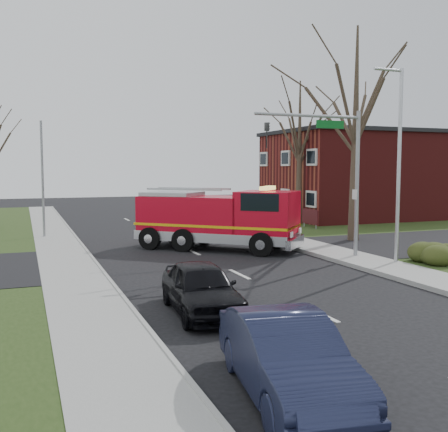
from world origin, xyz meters
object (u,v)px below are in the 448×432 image
object	(u,v)px
parked_car_maroon	(201,288)
parked_car_gray	(287,357)
fire_engine	(219,221)
traffic_signal_mast	(334,157)

from	to	relation	value
parked_car_maroon	parked_car_gray	xyz separation A→B (m)	(-0.32, -5.87, 0.00)
fire_engine	parked_car_maroon	xyz separation A→B (m)	(-4.72, -11.13, -0.75)
parked_car_maroon	traffic_signal_mast	bearing A→B (deg)	40.38
parked_car_maroon	fire_engine	bearing A→B (deg)	70.75
traffic_signal_mast	parked_car_maroon	distance (m)	11.17
traffic_signal_mast	fire_engine	xyz separation A→B (m)	(-3.66, 4.89, -3.21)
fire_engine	parked_car_maroon	world-z (taller)	fire_engine
parked_car_maroon	parked_car_gray	distance (m)	5.88
traffic_signal_mast	parked_car_maroon	bearing A→B (deg)	-143.36
fire_engine	parked_car_gray	distance (m)	17.74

